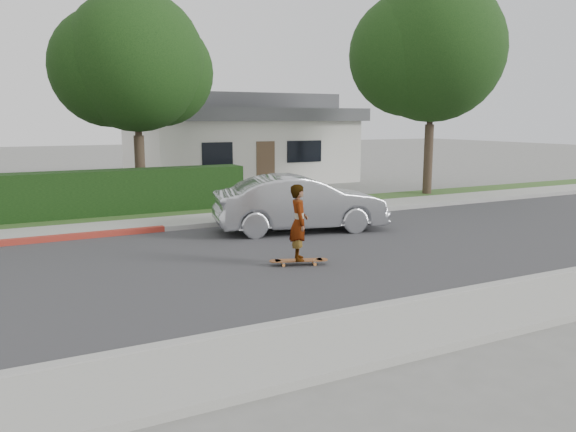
# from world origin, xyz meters

# --- Properties ---
(ground) EXTENTS (120.00, 120.00, 0.00)m
(ground) POSITION_xyz_m (0.00, 0.00, 0.00)
(ground) COLOR slate
(ground) RESTS_ON ground
(road) EXTENTS (60.00, 8.00, 0.01)m
(road) POSITION_xyz_m (0.00, 0.00, 0.01)
(road) COLOR #2D2D30
(road) RESTS_ON ground
(curb_near) EXTENTS (60.00, 0.20, 0.15)m
(curb_near) POSITION_xyz_m (0.00, -4.10, 0.07)
(curb_near) COLOR #9E9E99
(curb_near) RESTS_ON ground
(sidewalk_near) EXTENTS (60.00, 1.60, 0.12)m
(sidewalk_near) POSITION_xyz_m (0.00, -5.00, 0.06)
(sidewalk_near) COLOR gray
(sidewalk_near) RESTS_ON ground
(curb_far) EXTENTS (60.00, 0.20, 0.15)m
(curb_far) POSITION_xyz_m (0.00, 4.10, 0.07)
(curb_far) COLOR #9E9E99
(curb_far) RESTS_ON ground
(sidewalk_far) EXTENTS (60.00, 1.60, 0.12)m
(sidewalk_far) POSITION_xyz_m (0.00, 5.00, 0.06)
(sidewalk_far) COLOR gray
(sidewalk_far) RESTS_ON ground
(planting_strip) EXTENTS (60.00, 1.60, 0.10)m
(planting_strip) POSITION_xyz_m (0.00, 6.60, 0.05)
(planting_strip) COLOR #2D4C1E
(planting_strip) RESTS_ON ground
(hedge) EXTENTS (15.00, 1.00, 1.50)m
(hedge) POSITION_xyz_m (-3.00, 7.20, 0.75)
(hedge) COLOR black
(hedge) RESTS_ON ground
(tree_center) EXTENTS (5.66, 4.84, 7.44)m
(tree_center) POSITION_xyz_m (1.49, 9.19, 4.90)
(tree_center) COLOR #33261C
(tree_center) RESTS_ON ground
(tree_right) EXTENTS (6.32, 5.60, 8.56)m
(tree_right) POSITION_xyz_m (12.49, 6.69, 5.63)
(tree_right) COLOR #33261C
(tree_right) RESTS_ON ground
(house) EXTENTS (10.60, 8.60, 4.30)m
(house) POSITION_xyz_m (8.00, 16.00, 2.10)
(house) COLOR beige
(house) RESTS_ON ground
(skateboard) EXTENTS (1.26, 0.67, 0.12)m
(skateboard) POSITION_xyz_m (2.59, -0.88, 0.11)
(skateboard) COLOR orange
(skateboard) RESTS_ON ground
(skateboarder) EXTENTS (0.57, 0.69, 1.62)m
(skateboarder) POSITION_xyz_m (2.59, -0.88, 0.94)
(skateboarder) COLOR white
(skateboarder) RESTS_ON skateboard
(car_silver) EXTENTS (4.98, 2.64, 1.56)m
(car_silver) POSITION_xyz_m (4.42, 2.43, 0.78)
(car_silver) COLOR #A7A9AE
(car_silver) RESTS_ON ground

